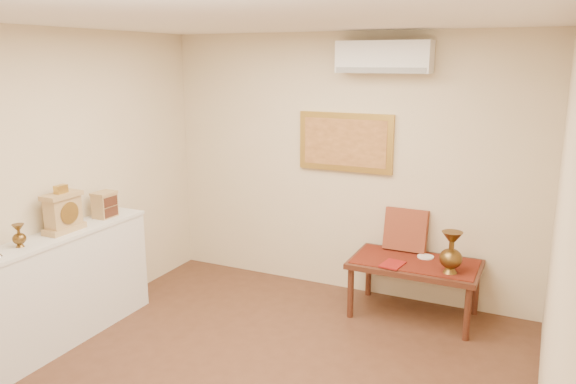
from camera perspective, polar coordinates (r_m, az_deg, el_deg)
The scene contains 16 objects.
ceiling at distance 3.72m, azimuth -5.79°, elevation 17.42°, with size 4.50×4.50×0.00m, color white.
wall_back at distance 5.87m, azimuth 5.89°, elevation 2.67°, with size 4.00×0.02×2.70m, color beige.
wall_left at distance 5.16m, azimuth -24.86°, elevation -0.01°, with size 0.02×4.50×2.70m, color beige.
wall_right at distance 3.37m, azimuth 25.66°, elevation -6.75°, with size 0.02×4.50×2.70m, color beige.
brass_urn_small at distance 4.92m, azimuth -25.69°, elevation -3.72°, with size 0.11×0.11×0.24m, color brown, non-canonical shape.
table_cloth at distance 5.51m, azimuth 12.80°, elevation -6.91°, with size 1.14×0.59×0.01m, color maroon.
brass_urn_tall at distance 5.23m, azimuth 16.27°, elevation -5.47°, with size 0.21×0.21×0.47m, color brown, non-canonical shape.
plate at distance 5.63m, azimuth 13.80°, elevation -6.41°, with size 0.16×0.16×0.01m, color white.
menu at distance 5.37m, azimuth 10.57°, elevation -7.23°, with size 0.18×0.25×0.01m, color maroon.
cushion at distance 5.74m, azimuth 11.88°, elevation -3.77°, with size 0.42×0.10×0.42m, color maroon.
display_ledge at distance 5.28m, azimuth -22.69°, elevation -9.31°, with size 0.37×2.02×0.98m.
mantel_clock at distance 5.18m, azimuth -21.87°, elevation -1.89°, with size 0.17×0.36×0.41m.
wooden_chest at distance 5.53m, azimuth -18.12°, elevation -1.21°, with size 0.16×0.21×0.24m.
low_table at distance 5.53m, azimuth 12.76°, elevation -7.58°, with size 1.20×0.70×0.55m.
painting at distance 5.80m, azimuth 5.86°, elevation 5.06°, with size 1.00×0.06×0.60m.
ac_unit at distance 5.52m, azimuth 9.72°, elevation 13.36°, with size 0.90×0.25×0.30m.
Camera 1 is at (1.90, -3.19, 2.44)m, focal length 35.00 mm.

